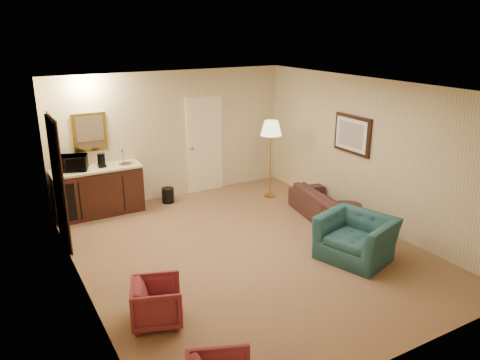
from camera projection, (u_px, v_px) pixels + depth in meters
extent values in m
plane|color=#856143|center=(246.00, 250.00, 7.51)|extent=(6.00, 6.00, 0.00)
cube|color=beige|center=(173.00, 135.00, 9.58)|extent=(5.00, 0.02, 2.60)
cube|color=beige|center=(77.00, 203.00, 5.93)|extent=(0.02, 6.00, 2.60)
cube|color=beige|center=(368.00, 152.00, 8.28)|extent=(0.02, 6.00, 2.60)
cube|color=white|center=(247.00, 87.00, 6.69)|extent=(5.00, 6.00, 0.02)
cube|color=#F6EEC9|center=(205.00, 144.00, 9.97)|extent=(0.82, 0.06, 2.05)
cube|color=black|center=(59.00, 184.00, 7.42)|extent=(0.06, 0.98, 2.10)
cube|color=gold|center=(90.00, 132.00, 8.70)|extent=(0.62, 0.04, 0.72)
cube|color=black|center=(352.00, 135.00, 8.51)|extent=(0.06, 0.90, 0.70)
cube|color=#361311|center=(99.00, 191.00, 8.84)|extent=(1.64, 0.58, 0.92)
imported|color=black|center=(328.00, 201.00, 8.61)|extent=(0.86, 1.92, 0.72)
imported|color=#1F4F4E|center=(357.00, 231.00, 7.13)|extent=(0.97, 1.21, 0.92)
imported|color=maroon|center=(157.00, 300.00, 5.61)|extent=(0.71, 0.74, 0.60)
cube|color=black|center=(341.00, 219.00, 8.14)|extent=(0.92, 0.73, 0.47)
cube|color=#AD8A39|center=(271.00, 159.00, 9.64)|extent=(0.45, 0.45, 1.63)
cylinder|color=black|center=(168.00, 195.00, 9.51)|extent=(0.25, 0.25, 0.31)
imported|color=black|center=(73.00, 161.00, 8.49)|extent=(0.56, 0.42, 0.34)
cylinder|color=black|center=(101.00, 160.00, 8.70)|extent=(0.18, 0.18, 0.27)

